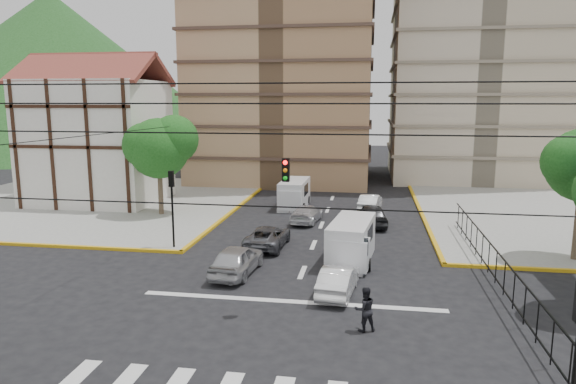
% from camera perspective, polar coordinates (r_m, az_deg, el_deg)
% --- Properties ---
extents(ground, '(160.00, 160.00, 0.00)m').
position_cam_1_polar(ground, '(21.18, -0.22, -13.28)').
color(ground, black).
rests_on(ground, ground).
extents(sidewalk_nw, '(26.00, 26.00, 0.15)m').
position_cam_1_polar(sidewalk_nw, '(46.27, -21.10, -0.96)').
color(sidewalk_nw, gray).
rests_on(sidewalk_nw, ground).
extents(stop_line, '(13.00, 0.40, 0.01)m').
position_cam_1_polar(stop_line, '(22.27, 0.29, -12.06)').
color(stop_line, silver).
rests_on(stop_line, ground).
extents(tudor_building, '(10.80, 8.05, 12.23)m').
position_cam_1_polar(tudor_building, '(45.13, -20.41, 5.46)').
color(tudor_building, silver).
rests_on(tudor_building, ground).
extents(distant_hill, '(70.00, 70.00, 28.00)m').
position_cam_1_polar(distant_hill, '(106.62, -24.54, 12.22)').
color(distant_hill, '#1C4918').
rests_on(distant_hill, ground).
extents(park_fence, '(0.10, 22.50, 1.66)m').
position_cam_1_polar(park_fence, '(25.80, 21.98, -9.68)').
color(park_fence, black).
rests_on(park_fence, ground).
extents(tree_tudor, '(5.39, 4.40, 7.43)m').
position_cam_1_polar(tree_tudor, '(38.42, -14.05, 5.04)').
color(tree_tudor, '#473828').
rests_on(tree_tudor, ground).
extents(traffic_light_nw, '(0.28, 0.22, 4.40)m').
position_cam_1_polar(traffic_light_nw, '(29.60, -12.77, -0.45)').
color(traffic_light_nw, black).
rests_on(traffic_light_nw, ground).
extents(traffic_light_hanging, '(18.00, 9.12, 0.92)m').
position_cam_1_polar(traffic_light_hanging, '(17.62, -1.31, 1.93)').
color(traffic_light_hanging, black).
rests_on(traffic_light_hanging, ground).
extents(van_right_lane, '(2.51, 5.12, 2.21)m').
position_cam_1_polar(van_right_lane, '(27.19, 7.03, -5.62)').
color(van_right_lane, silver).
rests_on(van_right_lane, ground).
extents(van_left_lane, '(2.05, 4.88, 2.18)m').
position_cam_1_polar(van_left_lane, '(40.69, 0.66, -0.30)').
color(van_left_lane, silver).
rests_on(van_left_lane, ground).
extents(car_silver_front_left, '(2.08, 4.46, 1.48)m').
position_cam_1_polar(car_silver_front_left, '(25.45, -5.71, -7.48)').
color(car_silver_front_left, '#B1B2B6').
rests_on(car_silver_front_left, ground).
extents(car_white_front_right, '(1.78, 3.98, 1.27)m').
position_cam_1_polar(car_white_front_right, '(22.99, 5.61, -9.70)').
color(car_white_front_right, white).
rests_on(car_white_front_right, ground).
extents(car_grey_mid_left, '(2.25, 4.57, 1.25)m').
position_cam_1_polar(car_grey_mid_left, '(29.95, -2.27, -4.97)').
color(car_grey_mid_left, '#585A60').
rests_on(car_grey_mid_left, ground).
extents(car_silver_rear_left, '(2.22, 4.37, 1.22)m').
position_cam_1_polar(car_silver_rear_left, '(36.00, 2.09, -2.42)').
color(car_silver_rear_left, silver).
rests_on(car_silver_rear_left, ground).
extents(car_darkgrey_mid_right, '(2.35, 4.57, 1.49)m').
position_cam_1_polar(car_darkgrey_mid_right, '(35.43, 9.30, -2.52)').
color(car_darkgrey_mid_right, '#262628').
rests_on(car_darkgrey_mid_right, ground).
extents(car_white_rear_right, '(1.96, 4.18, 1.33)m').
position_cam_1_polar(car_white_rear_right, '(40.05, 9.12, -1.18)').
color(car_white_rear_right, white).
rests_on(car_white_rear_right, ground).
extents(pedestrian_crosswalk, '(1.00, 0.90, 1.69)m').
position_cam_1_polar(pedestrian_crosswalk, '(19.56, 8.52, -12.75)').
color(pedestrian_crosswalk, black).
rests_on(pedestrian_crosswalk, ground).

